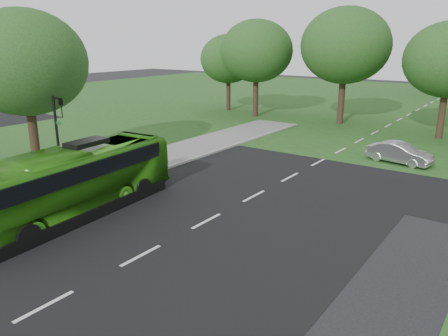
% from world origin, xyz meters
% --- Properties ---
extents(ground, '(160.00, 160.00, 0.00)m').
position_xyz_m(ground, '(0.00, 0.00, 0.00)').
color(ground, black).
rests_on(ground, ground).
extents(street_surfaces, '(120.00, 120.00, 0.15)m').
position_xyz_m(street_surfaces, '(-0.38, 22.75, 0.03)').
color(street_surfaces, black).
rests_on(street_surfaces, ground).
extents(tree_park_a, '(7.44, 7.44, 9.88)m').
position_xyz_m(tree_park_a, '(-13.06, 27.23, 6.70)').
color(tree_park_a, black).
rests_on(tree_park_a, ground).
extents(tree_park_b, '(8.24, 8.24, 10.81)m').
position_xyz_m(tree_park_b, '(-4.13, 28.35, 7.29)').
color(tree_park_b, black).
rests_on(tree_park_b, ground).
extents(tree_park_f, '(6.35, 6.35, 8.47)m').
position_xyz_m(tree_park_f, '(-17.84, 29.05, 5.76)').
color(tree_park_f, black).
rests_on(tree_park_f, ground).
extents(tree_side_near, '(7.22, 7.22, 9.59)m').
position_xyz_m(tree_side_near, '(-13.41, 2.19, 6.51)').
color(tree_side_near, black).
rests_on(tree_side_near, ground).
extents(bus, '(3.50, 11.26, 3.09)m').
position_xyz_m(bus, '(-5.50, -0.92, 1.54)').
color(bus, '#348E16').
rests_on(bus, ground).
extents(sedan, '(4.29, 2.09, 1.35)m').
position_xyz_m(sedan, '(4.35, 17.00, 0.68)').
color(sedan, '#A8A7AC').
rests_on(sedan, ground).
extents(traffic_light, '(0.84, 0.23, 5.27)m').
position_xyz_m(traffic_light, '(-10.33, 1.88, 3.09)').
color(traffic_light, black).
rests_on(traffic_light, ground).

